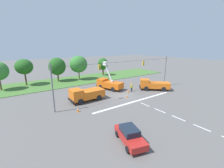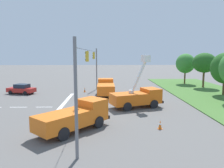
{
  "view_description": "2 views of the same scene",
  "coord_description": "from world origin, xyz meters",
  "px_view_note": "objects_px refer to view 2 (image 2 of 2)",
  "views": [
    {
      "loc": [
        -17.98,
        -21.39,
        9.47
      ],
      "look_at": [
        -1.31,
        1.9,
        2.14
      ],
      "focal_mm": 24.0,
      "sensor_mm": 36.0,
      "label": 1
    },
    {
      "loc": [
        25.41,
        1.79,
        6.23
      ],
      "look_at": [
        -1.58,
        2.44,
        2.52
      ],
      "focal_mm": 35.0,
      "sensor_mm": 36.0,
      "label": 2
    }
  ],
  "objects_px": {
    "tree_west": "(204,63)",
    "traffic_cone_near_bucket": "(100,108)",
    "road_worker": "(100,105)",
    "utility_truck_bucket_lift": "(137,96)",
    "utility_truck_support_far": "(75,116)",
    "sedan_red": "(22,89)",
    "utility_truck_support_near": "(106,87)",
    "traffic_cone_foreground_left": "(160,125)",
    "tree_far_west": "(185,63)",
    "traffic_cone_mid_right": "(85,90)",
    "traffic_cone_foreground_right": "(82,104)",
    "traffic_cone_mid_left": "(141,99)"
  },
  "relations": [
    {
      "from": "traffic_cone_mid_left",
      "to": "sedan_red",
      "type": "bearing_deg",
      "value": -108.26
    },
    {
      "from": "utility_truck_support_far",
      "to": "traffic_cone_foreground_left",
      "type": "height_order",
      "value": "utility_truck_support_far"
    },
    {
      "from": "traffic_cone_mid_left",
      "to": "traffic_cone_near_bucket",
      "type": "xyz_separation_m",
      "value": [
        5.15,
        -5.31,
        0.06
      ]
    },
    {
      "from": "tree_west",
      "to": "tree_far_west",
      "type": "bearing_deg",
      "value": -161.5
    },
    {
      "from": "tree_west",
      "to": "utility_truck_support_near",
      "type": "xyz_separation_m",
      "value": [
        7.29,
        -18.1,
        -3.39
      ]
    },
    {
      "from": "tree_far_west",
      "to": "traffic_cone_mid_left",
      "type": "height_order",
      "value": "tree_far_west"
    },
    {
      "from": "tree_far_west",
      "to": "utility_truck_support_near",
      "type": "distance_m",
      "value": 20.75
    },
    {
      "from": "sedan_red",
      "to": "road_worker",
      "type": "bearing_deg",
      "value": 46.58
    },
    {
      "from": "tree_far_west",
      "to": "traffic_cone_near_bucket",
      "type": "distance_m",
      "value": 27.83
    },
    {
      "from": "tree_west",
      "to": "traffic_cone_foreground_right",
      "type": "xyz_separation_m",
      "value": [
        14.28,
        -20.96,
        -4.31
      ]
    },
    {
      "from": "tree_far_west",
      "to": "tree_west",
      "type": "relative_size",
      "value": 0.98
    },
    {
      "from": "utility_truck_support_near",
      "to": "traffic_cone_foreground_right",
      "type": "xyz_separation_m",
      "value": [
        6.99,
        -2.87,
        -0.92
      ]
    },
    {
      "from": "utility_truck_support_near",
      "to": "traffic_cone_mid_right",
      "type": "xyz_separation_m",
      "value": [
        -3.09,
        -3.5,
        -0.86
      ]
    },
    {
      "from": "traffic_cone_mid_right",
      "to": "utility_truck_support_near",
      "type": "bearing_deg",
      "value": 48.5
    },
    {
      "from": "sedan_red",
      "to": "road_worker",
      "type": "distance_m",
      "value": 17.51
    },
    {
      "from": "utility_truck_support_near",
      "to": "traffic_cone_near_bucket",
      "type": "distance_m",
      "value": 9.42
    },
    {
      "from": "utility_truck_bucket_lift",
      "to": "traffic_cone_near_bucket",
      "type": "xyz_separation_m",
      "value": [
        1.9,
        -4.3,
        -0.9
      ]
    },
    {
      "from": "utility_truck_support_far",
      "to": "traffic_cone_mid_right",
      "type": "xyz_separation_m",
      "value": [
        -18.17,
        -1.07,
        -0.82
      ]
    },
    {
      "from": "sedan_red",
      "to": "traffic_cone_mid_right",
      "type": "distance_m",
      "value": 9.89
    },
    {
      "from": "traffic_cone_foreground_right",
      "to": "traffic_cone_mid_right",
      "type": "height_order",
      "value": "traffic_cone_mid_right"
    },
    {
      "from": "utility_truck_support_near",
      "to": "traffic_cone_mid_left",
      "type": "relative_size",
      "value": 8.51
    },
    {
      "from": "traffic_cone_mid_right",
      "to": "utility_truck_support_far",
      "type": "bearing_deg",
      "value": 3.37
    },
    {
      "from": "utility_truck_support_far",
      "to": "traffic_cone_near_bucket",
      "type": "relative_size",
      "value": 7.6
    },
    {
      "from": "utility_truck_bucket_lift",
      "to": "traffic_cone_mid_right",
      "type": "bearing_deg",
      "value": -145.63
    },
    {
      "from": "tree_west",
      "to": "utility_truck_bucket_lift",
      "type": "height_order",
      "value": "tree_west"
    },
    {
      "from": "traffic_cone_foreground_left",
      "to": "traffic_cone_near_bucket",
      "type": "bearing_deg",
      "value": -137.2
    },
    {
      "from": "tree_far_west",
      "to": "utility_truck_support_far",
      "type": "bearing_deg",
      "value": -34.52
    },
    {
      "from": "utility_truck_support_far",
      "to": "traffic_cone_foreground_left",
      "type": "relative_size",
      "value": 8.26
    },
    {
      "from": "tree_far_west",
      "to": "road_worker",
      "type": "relative_size",
      "value": 3.57
    },
    {
      "from": "tree_west",
      "to": "traffic_cone_near_bucket",
      "type": "xyz_separation_m",
      "value": [
        16.66,
        -18.68,
        -4.21
      ]
    },
    {
      "from": "utility_truck_bucket_lift",
      "to": "traffic_cone_near_bucket",
      "type": "bearing_deg",
      "value": -66.18
    },
    {
      "from": "utility_truck_support_near",
      "to": "traffic_cone_foreground_left",
      "type": "xyz_separation_m",
      "value": [
        14.97,
        4.61,
        -0.86
      ]
    },
    {
      "from": "sedan_red",
      "to": "traffic_cone_near_bucket",
      "type": "relative_size",
      "value": 5.6
    },
    {
      "from": "utility_truck_bucket_lift",
      "to": "road_worker",
      "type": "relative_size",
      "value": 3.64
    },
    {
      "from": "utility_truck_support_near",
      "to": "traffic_cone_foreground_left",
      "type": "distance_m",
      "value": 15.69
    },
    {
      "from": "tree_west",
      "to": "road_worker",
      "type": "distance_m",
      "value": 25.9
    },
    {
      "from": "tree_west",
      "to": "traffic_cone_near_bucket",
      "type": "height_order",
      "value": "tree_west"
    },
    {
      "from": "sedan_red",
      "to": "traffic_cone_foreground_left",
      "type": "bearing_deg",
      "value": 46.97
    },
    {
      "from": "utility_truck_support_far",
      "to": "sedan_red",
      "type": "bearing_deg",
      "value": -147.15
    },
    {
      "from": "utility_truck_support_far",
      "to": "sedan_red",
      "type": "relative_size",
      "value": 1.36
    },
    {
      "from": "utility_truck_bucket_lift",
      "to": "tree_far_west",
      "type": "bearing_deg",
      "value": 147.34
    },
    {
      "from": "traffic_cone_foreground_left",
      "to": "utility_truck_bucket_lift",
      "type": "bearing_deg",
      "value": -173.28
    },
    {
      "from": "traffic_cone_foreground_left",
      "to": "traffic_cone_near_bucket",
      "type": "height_order",
      "value": "traffic_cone_near_bucket"
    },
    {
      "from": "traffic_cone_foreground_left",
      "to": "traffic_cone_near_bucket",
      "type": "distance_m",
      "value": 7.64
    },
    {
      "from": "utility_truck_bucket_lift",
      "to": "sedan_red",
      "type": "bearing_deg",
      "value": -118.4
    },
    {
      "from": "utility_truck_support_far",
      "to": "tree_west",
      "type": "bearing_deg",
      "value": 137.45
    },
    {
      "from": "utility_truck_support_near",
      "to": "traffic_cone_mid_left",
      "type": "distance_m",
      "value": 6.4
    },
    {
      "from": "utility_truck_bucket_lift",
      "to": "utility_truck_support_near",
      "type": "distance_m",
      "value": 8.35
    },
    {
      "from": "utility_truck_bucket_lift",
      "to": "road_worker",
      "type": "bearing_deg",
      "value": -56.48
    },
    {
      "from": "traffic_cone_mid_right",
      "to": "traffic_cone_near_bucket",
      "type": "bearing_deg",
      "value": 13.19
    }
  ]
}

